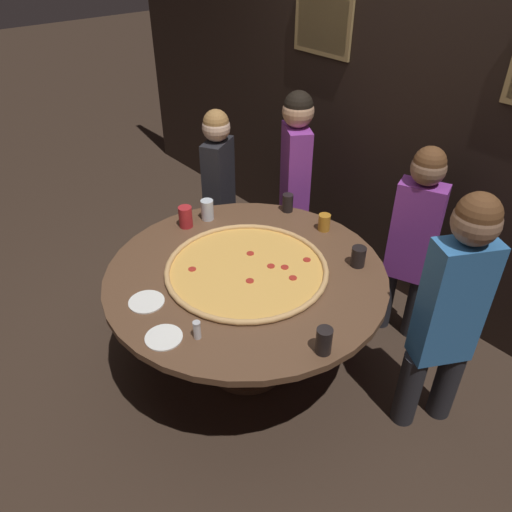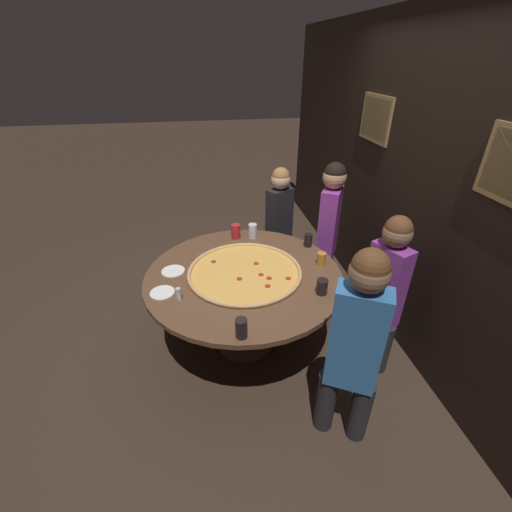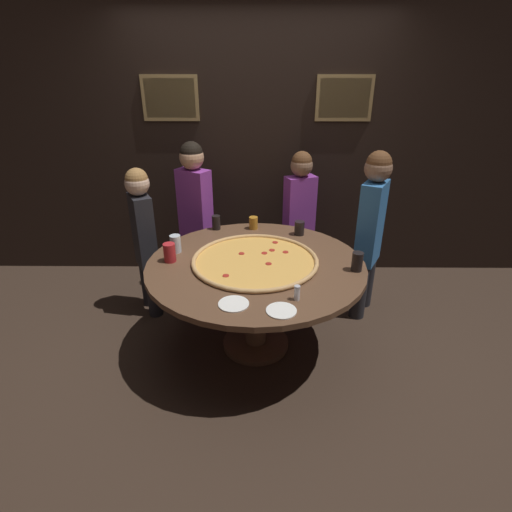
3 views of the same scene
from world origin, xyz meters
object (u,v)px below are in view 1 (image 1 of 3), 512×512
(drink_cup_centre_back, at_px, (288,203))
(diner_far_left, at_px, (451,307))
(giant_pizza, at_px, (247,269))
(drink_cup_near_left, at_px, (186,217))
(condiment_shaker, at_px, (197,330))
(dining_table, at_px, (246,290))
(drink_cup_beside_pizza, at_px, (207,210))
(white_plate_beside_cup, at_px, (147,302))
(diner_side_left, at_px, (414,236))
(drink_cup_by_shaker, at_px, (324,222))
(drink_cup_near_right, at_px, (358,257))
(diner_side_right, at_px, (295,178))
(diner_centre_back, at_px, (219,185))
(drink_cup_front_edge, at_px, (324,341))
(white_plate_far_back, at_px, (164,337))

(drink_cup_centre_back, height_order, diner_far_left, diner_far_left)
(giant_pizza, height_order, drink_cup_near_left, drink_cup_near_left)
(giant_pizza, xyz_separation_m, condiment_shaker, (0.26, -0.51, 0.04))
(dining_table, bearing_deg, drink_cup_beside_pizza, 163.97)
(white_plate_beside_cup, bearing_deg, diner_side_left, 71.27)
(drink_cup_centre_back, distance_m, drink_cup_beside_pizza, 0.54)
(drink_cup_by_shaker, distance_m, drink_cup_beside_pizza, 0.76)
(drink_cup_near_right, bearing_deg, diner_far_left, -0.80)
(drink_cup_centre_back, bearing_deg, dining_table, -61.62)
(dining_table, relative_size, white_plate_beside_cup, 8.50)
(drink_cup_beside_pizza, xyz_separation_m, diner_side_right, (0.04, 0.74, 0.01))
(dining_table, distance_m, drink_cup_near_right, 0.66)
(diner_side_right, xyz_separation_m, diner_centre_back, (-0.38, -0.40, -0.08))
(drink_cup_centre_back, bearing_deg, drink_cup_by_shaker, 2.24)
(diner_centre_back, bearing_deg, diner_far_left, -118.62)
(drink_cup_beside_pizza, bearing_deg, condiment_shaker, -38.16)
(diner_side_right, relative_size, diner_centre_back, 1.10)
(drink_cup_front_edge, distance_m, drink_cup_by_shaker, 1.06)
(giant_pizza, xyz_separation_m, drink_cup_front_edge, (0.71, -0.12, 0.05))
(white_plate_far_back, bearing_deg, drink_cup_centre_back, 111.54)
(drink_cup_near_left, relative_size, drink_cup_centre_back, 1.13)
(white_plate_far_back, bearing_deg, drink_cup_by_shaker, 98.02)
(white_plate_beside_cup, relative_size, diner_side_right, 0.13)
(drink_cup_near_left, distance_m, diner_centre_back, 0.60)
(white_plate_beside_cup, bearing_deg, diner_side_right, 106.59)
(white_plate_beside_cup, height_order, diner_centre_back, diner_centre_back)
(drink_cup_front_edge, relative_size, drink_cup_beside_pizza, 1.00)
(drink_cup_centre_back, relative_size, diner_far_left, 0.08)
(dining_table, relative_size, diner_far_left, 1.10)
(drink_cup_front_edge, relative_size, diner_side_left, 0.10)
(dining_table, bearing_deg, diner_side_right, 121.67)
(giant_pizza, bearing_deg, drink_cup_near_right, 54.77)
(drink_cup_front_edge, height_order, drink_cup_centre_back, drink_cup_front_edge)
(drink_cup_centre_back, relative_size, condiment_shaker, 1.26)
(dining_table, xyz_separation_m, diner_far_left, (0.95, 0.52, 0.21))
(dining_table, distance_m, diner_far_left, 1.10)
(drink_cup_near_left, distance_m, drink_cup_by_shaker, 0.87)
(diner_side_left, xyz_separation_m, diner_far_left, (0.55, -0.48, 0.06))
(giant_pizza, distance_m, diner_side_right, 1.07)
(drink_cup_near_right, distance_m, white_plate_beside_cup, 1.19)
(drink_cup_near_right, relative_size, drink_cup_by_shaker, 1.10)
(dining_table, bearing_deg, drink_cup_centre_back, 118.38)
(drink_cup_beside_pizza, distance_m, white_plate_far_back, 1.11)
(drink_cup_by_shaker, xyz_separation_m, diner_side_right, (-0.54, 0.26, 0.02))
(drink_cup_near_right, distance_m, condiment_shaker, 1.03)
(dining_table, distance_m, condiment_shaker, 0.59)
(drink_cup_by_shaker, relative_size, diner_far_left, 0.07)
(white_plate_beside_cup, bearing_deg, drink_cup_near_right, 65.86)
(white_plate_beside_cup, xyz_separation_m, diner_side_right, (-0.44, 1.48, 0.07))
(drink_cup_front_edge, relative_size, white_plate_beside_cup, 0.73)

